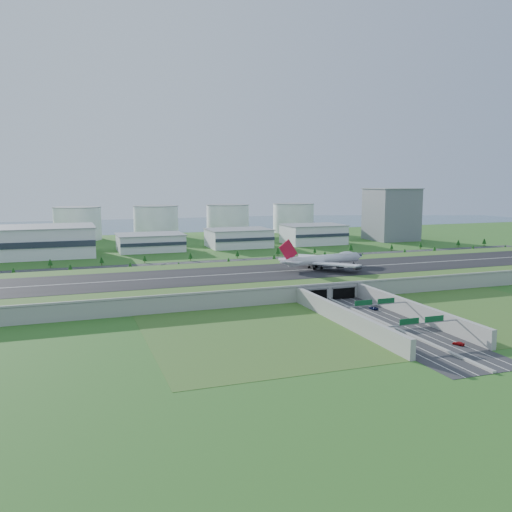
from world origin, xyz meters
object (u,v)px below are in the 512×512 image
object	(u,v)px
boeing_747	(323,259)
car_0	(352,318)
car_3	(458,343)
car_4	(96,271)
car_6	(436,253)
fuel_tank_a	(78,224)
office_tower	(391,214)
car_1	(401,341)
car_2	(373,308)
car_5	(335,254)
car_7	(163,264)

from	to	relation	value
boeing_747	car_0	world-z (taller)	boeing_747
car_3	car_4	size ratio (longest dim) A/B	1.00
car_6	car_0	bearing A→B (deg)	158.80
fuel_tank_a	car_4	bearing A→B (deg)	-88.50
boeing_747	office_tower	bearing A→B (deg)	38.36
office_tower	fuel_tank_a	bearing A→B (deg)	160.23
office_tower	car_1	size ratio (longest dim) A/B	11.98
car_4	car_2	bearing A→B (deg)	-132.08
office_tower	boeing_747	xyz separation A→B (m)	(-177.43, -191.87, -13.72)
car_4	car_5	xyz separation A→B (m)	(199.07, 21.24, -0.12)
office_tower	car_6	size ratio (longest dim) A/B	11.21
fuel_tank_a	car_5	world-z (taller)	fuel_tank_a
boeing_747	car_7	bearing A→B (deg)	122.77
car_2	car_7	size ratio (longest dim) A/B	1.16
car_4	car_5	size ratio (longest dim) A/B	1.13
car_6	car_7	distance (m)	239.75
car_1	car_4	distance (m)	238.25
car_4	car_7	bearing A→B (deg)	-61.09
boeing_747	car_0	distance (m)	100.93
car_0	car_3	size ratio (longest dim) A/B	0.89
car_1	car_3	distance (m)	22.05
car_1	car_5	size ratio (longest dim) A/B	1.09
car_2	car_6	bearing A→B (deg)	-146.76
fuel_tank_a	car_1	distance (m)	453.75
car_6	car_2	bearing A→B (deg)	159.73
car_4	car_5	distance (m)	200.20
fuel_tank_a	car_1	size ratio (longest dim) A/B	10.89
fuel_tank_a	car_2	xyz separation A→B (m)	(130.30, -387.59, -16.63)
car_0	car_7	size ratio (longest dim) A/B	0.92
car_1	car_3	xyz separation A→B (m)	(19.44, -10.41, -0.06)
fuel_tank_a	car_1	bearing A→B (deg)	-75.89
office_tower	car_1	bearing A→B (deg)	-122.82
car_6	boeing_747	bearing A→B (deg)	143.42
car_0	car_2	bearing A→B (deg)	58.09
fuel_tank_a	car_3	world-z (taller)	fuel_tank_a
boeing_747	car_5	size ratio (longest dim) A/B	15.47
car_6	car_1	bearing A→B (deg)	164.41
boeing_747	car_3	world-z (taller)	boeing_747
fuel_tank_a	car_7	distance (m)	216.99
office_tower	car_1	xyz separation A→B (m)	(-209.42, -324.75, -26.62)
office_tower	car_5	distance (m)	148.13
car_7	office_tower	bearing A→B (deg)	122.37
car_3	car_5	world-z (taller)	car_5
office_tower	boeing_747	size ratio (longest dim) A/B	0.84
fuel_tank_a	car_4	size ratio (longest dim) A/B	10.42
boeing_747	car_3	xyz separation A→B (m)	(-12.55, -143.30, -12.96)
boeing_747	car_1	distance (m)	137.29
fuel_tank_a	car_1	world-z (taller)	fuel_tank_a
car_1	car_4	bearing A→B (deg)	95.51
boeing_747	car_7	world-z (taller)	boeing_747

